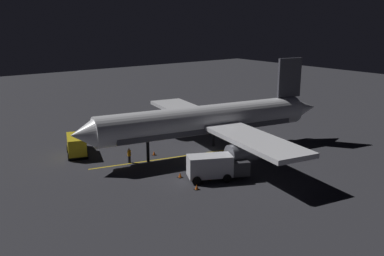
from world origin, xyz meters
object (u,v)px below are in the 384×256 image
object	(u,v)px
ground_crew_worker	(129,155)
traffic_cone_near_right	(197,187)
traffic_cone_near_left	(154,153)
baggage_truck	(76,144)
traffic_cone_far	(210,178)
traffic_cone_under_wing	(180,175)
airliner	(209,121)
catering_truck	(215,167)

from	to	relation	value
ground_crew_worker	traffic_cone_near_right	size ratio (longest dim) A/B	3.16
traffic_cone_near_left	traffic_cone_near_right	bearing A→B (deg)	168.25
baggage_truck	traffic_cone_far	world-z (taller)	baggage_truck
baggage_truck	ground_crew_worker	xyz separation A→B (m)	(-6.78, -3.54, -0.38)
ground_crew_worker	traffic_cone_far	world-z (taller)	ground_crew_worker
traffic_cone_under_wing	traffic_cone_far	size ratio (longest dim) A/B	1.00
airliner	traffic_cone_far	size ratio (longest dim) A/B	60.79
traffic_cone_far	baggage_truck	bearing A→B (deg)	24.58
airliner	traffic_cone_under_wing	xyz separation A→B (m)	(-4.83, 7.90, -3.78)
traffic_cone_far	airliner	bearing A→B (deg)	-38.87
baggage_truck	catering_truck	world-z (taller)	catering_truck
ground_crew_worker	traffic_cone_under_wing	xyz separation A→B (m)	(-7.33, -1.94, -0.64)
airliner	traffic_cone_under_wing	world-z (taller)	airliner
baggage_truck	traffic_cone_under_wing	size ratio (longest dim) A/B	12.09
catering_truck	traffic_cone_under_wing	xyz separation A→B (m)	(2.65, 2.53, -1.10)
catering_truck	ground_crew_worker	distance (m)	10.94
baggage_truck	traffic_cone_near_right	bearing A→B (deg)	-164.54
ground_crew_worker	traffic_cone_near_right	xyz separation A→B (m)	(-10.91, -1.35, -0.64)
catering_truck	traffic_cone_far	distance (m)	1.21
airliner	catering_truck	bearing A→B (deg)	144.32
ground_crew_worker	traffic_cone_near_right	bearing A→B (deg)	-172.94
ground_crew_worker	traffic_cone_under_wing	world-z (taller)	ground_crew_worker
traffic_cone_near_left	traffic_cone_near_right	distance (m)	11.80
traffic_cone_near_left	ground_crew_worker	bearing A→B (deg)	99.65
airliner	baggage_truck	xyz separation A→B (m)	(9.27, 13.38, -2.76)
catering_truck	airliner	bearing A→B (deg)	-35.68
traffic_cone_near_left	traffic_cone_under_wing	bearing A→B (deg)	167.13
traffic_cone_near_right	traffic_cone_under_wing	xyz separation A→B (m)	(3.59, -0.58, 0.00)
airliner	traffic_cone_near_left	bearing A→B (deg)	62.75
ground_crew_worker	catering_truck	bearing A→B (deg)	-155.88
traffic_cone_near_left	traffic_cone_far	distance (m)	10.37
ground_crew_worker	traffic_cone_far	bearing A→B (deg)	-157.61
baggage_truck	ground_crew_worker	size ratio (longest dim) A/B	3.82
traffic_cone_far	ground_crew_worker	bearing A→B (deg)	22.39
traffic_cone_far	traffic_cone_near_right	bearing A→B (deg)	114.05
catering_truck	traffic_cone_under_wing	world-z (taller)	catering_truck
catering_truck	traffic_cone_near_right	world-z (taller)	catering_truck
catering_truck	traffic_cone_under_wing	distance (m)	3.82
catering_truck	ground_crew_worker	size ratio (longest dim) A/B	3.77
baggage_truck	traffic_cone_far	size ratio (longest dim) A/B	12.09
airliner	traffic_cone_near_left	xyz separation A→B (m)	(3.13, 6.08, -3.78)
traffic_cone_far	traffic_cone_near_left	bearing A→B (deg)	1.40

